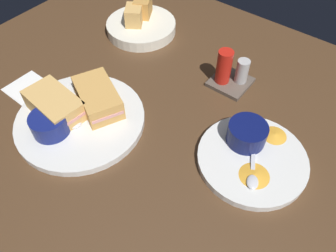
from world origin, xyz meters
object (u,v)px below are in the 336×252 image
object	(u,v)px
ramekin_dark_sauce	(49,123)
ramekin_light_gravy	(247,133)
plate_chips_companion	(252,159)
sandwich_half_far	(55,105)
plate_sandwich_main	(81,120)
sandwich_half_near	(98,97)
condiment_caddy	(230,73)
bread_basket_rear	(141,24)
spoon_by_gravy_ramekin	(253,176)
spoon_by_dark_ramekin	(80,124)

from	to	relation	value
ramekin_dark_sauce	ramekin_light_gravy	xyz separation A→B (cm)	(33.37, 22.61, -0.00)
plate_chips_companion	sandwich_half_far	bearing A→B (deg)	-158.30
plate_sandwich_main	sandwich_half_near	size ratio (longest dim) A/B	1.87
plate_sandwich_main	sandwich_half_near	xyz separation A→B (cm)	(0.72, 5.30, 3.20)
sandwich_half_far	condiment_caddy	world-z (taller)	condiment_caddy
bread_basket_rear	condiment_caddy	bearing A→B (deg)	-6.91
plate_sandwich_main	ramekin_light_gravy	xyz separation A→B (cm)	(31.55, 16.54, 3.11)
sandwich_half_near	spoon_by_gravy_ramekin	world-z (taller)	sandwich_half_near
sandwich_half_far	sandwich_half_near	bearing A→B (deg)	52.24
sandwich_half_far	spoon_by_gravy_ramekin	world-z (taller)	sandwich_half_far
sandwich_half_far	condiment_caddy	size ratio (longest dim) A/B	1.46
bread_basket_rear	ramekin_dark_sauce	bearing A→B (deg)	-75.59
ramekin_dark_sauce	sandwich_half_near	bearing A→B (deg)	77.35
ramekin_dark_sauce	ramekin_light_gravy	world-z (taller)	same
plate_sandwich_main	plate_chips_companion	world-z (taller)	same
ramekin_dark_sauce	condiment_caddy	world-z (taller)	condiment_caddy
plate_sandwich_main	bread_basket_rear	bearing A→B (deg)	109.54
sandwich_half_near	spoon_by_dark_ramekin	bearing A→B (deg)	-81.42
plate_sandwich_main	condiment_caddy	bearing A→B (deg)	58.00
plate_chips_companion	bread_basket_rear	bearing A→B (deg)	156.20
plate_chips_companion	spoon_by_gravy_ramekin	distance (cm)	4.86
sandwich_half_far	ramekin_dark_sauce	bearing A→B (deg)	-52.29
spoon_by_dark_ramekin	spoon_by_gravy_ramekin	distance (cm)	36.90
sandwich_half_near	sandwich_half_far	xyz separation A→B (cm)	(-5.67, -7.32, 0.00)
spoon_by_dark_ramekin	sandwich_half_far	bearing A→B (deg)	-173.90
sandwich_half_far	bread_basket_rear	xyz separation A→B (cm)	(-7.32, 36.61, -1.77)
sandwich_half_near	plate_chips_companion	xyz separation A→B (cm)	(34.11, 8.51, -3.20)
sandwich_half_near	plate_sandwich_main	bearing A→B (deg)	-97.76
ramekin_light_gravy	condiment_caddy	world-z (taller)	condiment_caddy
sandwich_half_far	ramekin_dark_sauce	world-z (taller)	sandwich_half_far
spoon_by_dark_ramekin	condiment_caddy	xyz separation A→B (cm)	(17.51, 32.08, 1.44)
condiment_caddy	sandwich_half_near	bearing A→B (deg)	-126.00
bread_basket_rear	spoon_by_dark_ramekin	bearing A→B (deg)	-68.71
ramekin_dark_sauce	spoon_by_gravy_ramekin	distance (cm)	41.88
plate_sandwich_main	condiment_caddy	size ratio (longest dim) A/B	2.96
spoon_by_gravy_ramekin	bread_basket_rear	distance (cm)	55.22
plate_chips_companion	condiment_caddy	bearing A→B (deg)	132.61
bread_basket_rear	plate_chips_companion	bearing A→B (deg)	-23.80
ramekin_dark_sauce	spoon_by_gravy_ramekin	bearing A→B (deg)	21.98
sandwich_half_far	plate_chips_companion	bearing A→B (deg)	21.70
sandwich_half_near	sandwich_half_far	world-z (taller)	same
plate_chips_companion	spoon_by_gravy_ramekin	xyz separation A→B (cm)	(2.14, -4.21, 1.16)
bread_basket_rear	condiment_caddy	size ratio (longest dim) A/B	2.06
plate_chips_companion	bread_basket_rear	distance (cm)	51.50
sandwich_half_far	plate_sandwich_main	bearing A→B (deg)	22.24
ramekin_dark_sauce	condiment_caddy	size ratio (longest dim) A/B	0.81
ramekin_light_gravy	spoon_by_gravy_ramekin	world-z (taller)	ramekin_light_gravy
sandwich_half_far	plate_chips_companion	distance (cm)	42.93
plate_chips_companion	plate_sandwich_main	bearing A→B (deg)	-158.37
plate_sandwich_main	spoon_by_dark_ramekin	size ratio (longest dim) A/B	3.20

